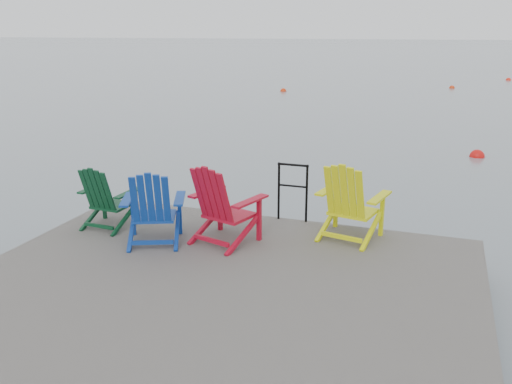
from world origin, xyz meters
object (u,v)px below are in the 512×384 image
(chair_yellow, at_px, (350,201))
(buoy_d, at_px, (452,88))
(handrail, at_px, (293,187))
(buoy_b, at_px, (283,91))
(chair_red, at_px, (222,204))
(buoy_a, at_px, (477,157))
(chair_green, at_px, (106,197))
(buoy_c, at_px, (508,80))
(chair_blue, at_px, (153,207))

(chair_yellow, distance_m, buoy_d, 27.38)
(handrail, bearing_deg, buoy_d, 84.91)
(handrail, bearing_deg, buoy_b, 106.69)
(chair_red, xyz_separation_m, buoy_d, (3.05, 28.03, -1.06))
(chair_red, relative_size, buoy_d, 3.44)
(chair_red, relative_size, buoy_a, 2.78)
(chair_green, distance_m, buoy_b, 23.50)
(handrail, relative_size, chair_green, 0.95)
(buoy_b, relative_size, buoy_c, 1.03)
(chair_green, xyz_separation_m, buoy_d, (4.89, 28.04, -0.98))
(handrail, xyz_separation_m, buoy_b, (-6.57, 21.92, -1.04))
(chair_green, bearing_deg, buoy_c, 79.53)
(handrail, distance_m, chair_blue, 2.17)
(buoy_b, bearing_deg, handrail, -73.31)
(buoy_c, bearing_deg, buoy_d, -118.05)
(chair_red, height_order, chair_yellow, chair_red)
(chair_blue, xyz_separation_m, buoy_b, (-5.03, 23.45, -1.03))
(handrail, bearing_deg, buoy_a, 69.10)
(chair_blue, relative_size, chair_yellow, 0.94)
(handrail, height_order, chair_blue, chair_blue)
(buoy_a, bearing_deg, handrail, -110.90)
(chair_blue, distance_m, chair_yellow, 2.70)
(chair_green, height_order, buoy_c, chair_green)
(buoy_c, distance_m, buoy_d, 7.80)
(buoy_a, bearing_deg, buoy_b, 124.51)
(chair_green, bearing_deg, buoy_a, 62.14)
(chair_blue, bearing_deg, buoy_d, 59.17)
(chair_green, distance_m, chair_red, 1.85)
(chair_blue, relative_size, buoy_d, 3.24)
(buoy_d, bearing_deg, buoy_a, -88.05)
(chair_blue, bearing_deg, buoy_a, 41.29)
(chair_blue, distance_m, chair_red, 0.94)
(chair_blue, xyz_separation_m, buoy_c, (7.60, 35.24, -1.03))
(buoy_d, bearing_deg, handrail, -95.09)
(buoy_a, bearing_deg, buoy_c, 83.31)
(buoy_c, bearing_deg, chair_yellow, -98.49)
(buoy_d, bearing_deg, chair_blue, -97.89)
(chair_blue, height_order, buoy_c, chair_blue)
(chair_yellow, xyz_separation_m, buoy_d, (1.44, 27.33, -1.06))
(buoy_a, height_order, buoy_d, buoy_a)
(chair_green, relative_size, chair_blue, 0.90)
(chair_green, bearing_deg, buoy_b, 103.28)
(chair_yellow, bearing_deg, buoy_b, 120.50)
(chair_red, height_order, buoy_d, chair_red)
(buoy_a, bearing_deg, chair_blue, -115.77)
(chair_green, height_order, buoy_d, chair_green)
(chair_blue, height_order, buoy_b, chair_blue)
(handrail, xyz_separation_m, chair_red, (-0.66, -1.20, 0.02))
(chair_red, bearing_deg, chair_blue, -142.80)
(chair_green, bearing_deg, handrail, 29.06)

